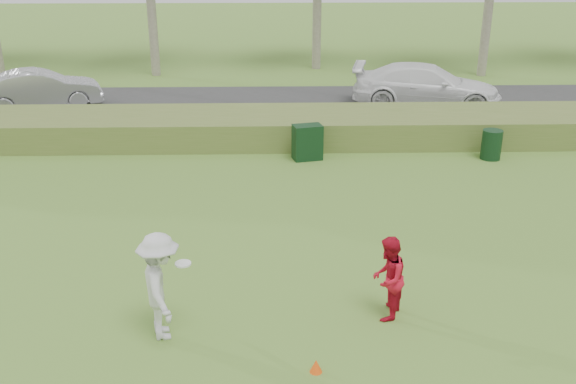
{
  "coord_description": "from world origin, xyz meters",
  "views": [
    {
      "loc": [
        -0.33,
        -8.67,
        6.36
      ],
      "look_at": [
        0.0,
        4.0,
        1.3
      ],
      "focal_mm": 40.0,
      "sensor_mm": 36.0,
      "label": 1
    }
  ],
  "objects_px": {
    "car_right": "(426,86)",
    "car_mid": "(41,89)",
    "player_red": "(388,278)",
    "trash_bin": "(491,145)",
    "player_white": "(160,286)",
    "utility_cabinet": "(307,142)",
    "cone_orange": "(316,366)"
  },
  "relations": [
    {
      "from": "car_right",
      "to": "car_mid",
      "type": "bearing_deg",
      "value": 101.54
    },
    {
      "from": "player_red",
      "to": "car_mid",
      "type": "distance_m",
      "value": 18.72
    },
    {
      "from": "player_red",
      "to": "trash_bin",
      "type": "relative_size",
      "value": 1.71
    },
    {
      "from": "player_white",
      "to": "player_red",
      "type": "distance_m",
      "value": 3.93
    },
    {
      "from": "car_right",
      "to": "utility_cabinet",
      "type": "bearing_deg",
      "value": 152.94
    },
    {
      "from": "player_white",
      "to": "player_red",
      "type": "xyz_separation_m",
      "value": [
        3.89,
        0.47,
        -0.17
      ]
    },
    {
      "from": "player_red",
      "to": "car_right",
      "type": "height_order",
      "value": "car_right"
    },
    {
      "from": "utility_cabinet",
      "to": "car_right",
      "type": "relative_size",
      "value": 0.19
    },
    {
      "from": "player_red",
      "to": "utility_cabinet",
      "type": "distance_m",
      "value": 8.86
    },
    {
      "from": "player_white",
      "to": "cone_orange",
      "type": "height_order",
      "value": "player_white"
    },
    {
      "from": "car_mid",
      "to": "cone_orange",
      "type": "bearing_deg",
      "value": -170.85
    },
    {
      "from": "player_red",
      "to": "cone_orange",
      "type": "xyz_separation_m",
      "value": [
        -1.36,
        -1.55,
        -0.67
      ]
    },
    {
      "from": "cone_orange",
      "to": "car_right",
      "type": "relative_size",
      "value": 0.04
    },
    {
      "from": "utility_cabinet",
      "to": "car_mid",
      "type": "xyz_separation_m",
      "value": [
        -10.1,
        6.32,
        0.28
      ]
    },
    {
      "from": "player_white",
      "to": "car_mid",
      "type": "xyz_separation_m",
      "value": [
        -7.14,
        15.6,
        -0.14
      ]
    },
    {
      "from": "utility_cabinet",
      "to": "trash_bin",
      "type": "bearing_deg",
      "value": -14.83
    },
    {
      "from": "player_red",
      "to": "car_mid",
      "type": "xyz_separation_m",
      "value": [
        -11.03,
        15.13,
        0.04
      ]
    },
    {
      "from": "player_red",
      "to": "car_right",
      "type": "bearing_deg",
      "value": -171.99
    },
    {
      "from": "player_red",
      "to": "car_right",
      "type": "distance_m",
      "value": 15.52
    },
    {
      "from": "player_white",
      "to": "trash_bin",
      "type": "height_order",
      "value": "player_white"
    },
    {
      "from": "player_red",
      "to": "utility_cabinet",
      "type": "height_order",
      "value": "player_red"
    },
    {
      "from": "player_white",
      "to": "player_red",
      "type": "relative_size",
      "value": 1.22
    },
    {
      "from": "utility_cabinet",
      "to": "cone_orange",
      "type": "bearing_deg",
      "value": -105.92
    },
    {
      "from": "player_white",
      "to": "cone_orange",
      "type": "bearing_deg",
      "value": -128.85
    },
    {
      "from": "utility_cabinet",
      "to": "car_mid",
      "type": "height_order",
      "value": "car_mid"
    },
    {
      "from": "utility_cabinet",
      "to": "trash_bin",
      "type": "xyz_separation_m",
      "value": [
        5.62,
        -0.12,
        -0.08
      ]
    },
    {
      "from": "cone_orange",
      "to": "car_mid",
      "type": "relative_size",
      "value": 0.05
    },
    {
      "from": "player_red",
      "to": "cone_orange",
      "type": "height_order",
      "value": "player_red"
    },
    {
      "from": "player_red",
      "to": "car_mid",
      "type": "relative_size",
      "value": 0.34
    },
    {
      "from": "trash_bin",
      "to": "car_mid",
      "type": "height_order",
      "value": "car_mid"
    },
    {
      "from": "car_mid",
      "to": "car_right",
      "type": "height_order",
      "value": "car_right"
    },
    {
      "from": "trash_bin",
      "to": "car_right",
      "type": "relative_size",
      "value": 0.16
    }
  ]
}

